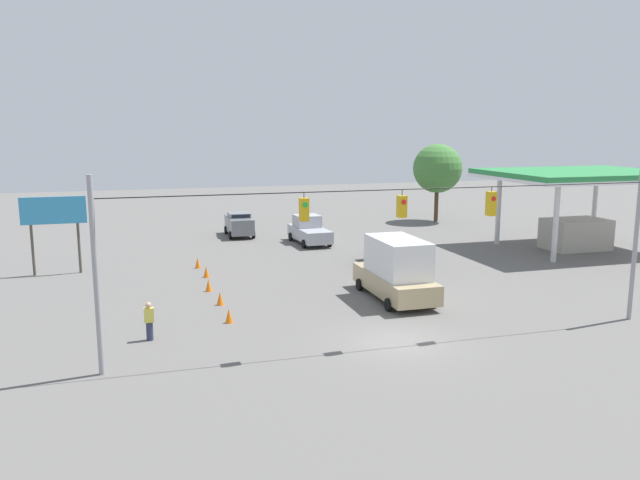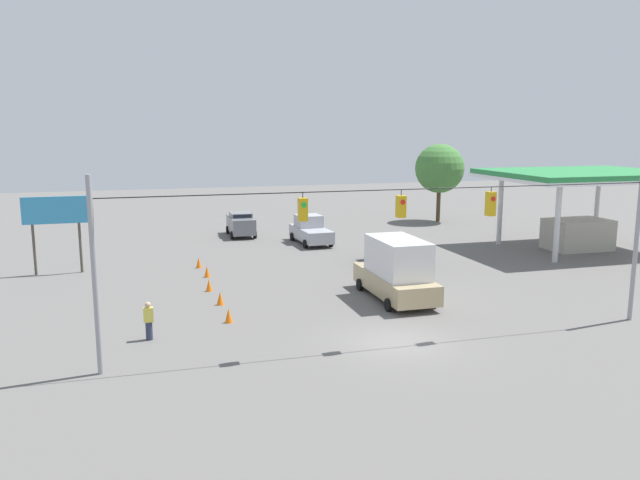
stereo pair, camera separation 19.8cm
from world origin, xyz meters
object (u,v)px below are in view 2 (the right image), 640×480
at_px(sedan_black_oncoming_far, 390,249).
at_px(pedestrian, 149,321).
at_px(traffic_cone_fourth, 207,272).
at_px(gas_station, 581,192).
at_px(box_truck_tan_crossing_near, 396,270).
at_px(sedan_grey_withflow_deep, 241,224).
at_px(overhead_signal_span, 402,238).
at_px(traffic_cone_nearest, 229,315).
at_px(tree_horizon_left, 440,169).
at_px(pickup_truck_silver_oncoming_deep, 310,231).
at_px(roadside_billboard, 55,217).
at_px(traffic_cone_second, 220,298).
at_px(traffic_cone_fifth, 199,263).
at_px(traffic_cone_third, 209,285).

height_order(sedan_black_oncoming_far, pedestrian, sedan_black_oncoming_far).
bearing_deg(traffic_cone_fourth, gas_station, -177.40).
distance_m(box_truck_tan_crossing_near, gas_station, 20.13).
height_order(sedan_grey_withflow_deep, pedestrian, sedan_grey_withflow_deep).
height_order(box_truck_tan_crossing_near, gas_station, gas_station).
bearing_deg(gas_station, overhead_signal_span, 36.32).
xyz_separation_m(sedan_black_oncoming_far, gas_station, (-15.06, -1.01, 3.15)).
bearing_deg(traffic_cone_nearest, tree_horizon_left, -132.35).
relative_size(pickup_truck_silver_oncoming_deep, sedan_black_oncoming_far, 1.22).
relative_size(overhead_signal_span, pickup_truck_silver_oncoming_deep, 4.46).
xyz_separation_m(roadside_billboard, pedestrian, (-5.03, 13.92, -2.65)).
bearing_deg(traffic_cone_second, tree_horizon_left, -135.94).
distance_m(pickup_truck_silver_oncoming_deep, sedan_black_oncoming_far, 9.21).
height_order(overhead_signal_span, tree_horizon_left, tree_horizon_left).
height_order(sedan_grey_withflow_deep, traffic_cone_fifth, sedan_grey_withflow_deep).
relative_size(sedan_black_oncoming_far, pedestrian, 2.63).
relative_size(pickup_truck_silver_oncoming_deep, tree_horizon_left, 0.72).
xyz_separation_m(traffic_cone_nearest, pedestrian, (3.50, 1.41, 0.48)).
xyz_separation_m(sedan_grey_withflow_deep, traffic_cone_fifth, (4.44, 11.03, -0.67)).
bearing_deg(traffic_cone_second, traffic_cone_fourth, -89.88).
xyz_separation_m(overhead_signal_span, traffic_cone_second, (6.35, -7.71, -4.06)).
xyz_separation_m(traffic_cone_nearest, roadside_billboard, (8.53, -12.52, 3.13)).
bearing_deg(sedan_black_oncoming_far, traffic_cone_fourth, 1.02).
distance_m(traffic_cone_nearest, traffic_cone_fifth, 11.77).
bearing_deg(tree_horizon_left, gas_station, 102.67).
distance_m(pickup_truck_silver_oncoming_deep, traffic_cone_third, 15.18).
bearing_deg(tree_horizon_left, sedan_grey_withflow_deep, 8.29).
height_order(traffic_cone_second, gas_station, gas_station).
distance_m(roadside_billboard, pedestrian, 15.04).
distance_m(sedan_black_oncoming_far, traffic_cone_fourth, 11.73).
bearing_deg(sedan_grey_withflow_deep, traffic_cone_second, 78.04).
relative_size(traffic_cone_second, gas_station, 0.05).
height_order(pickup_truck_silver_oncoming_deep, traffic_cone_third, pickup_truck_silver_oncoming_deep).
distance_m(traffic_cone_second, traffic_cone_fifth, 8.76).
distance_m(box_truck_tan_crossing_near, pedestrian, 12.70).
bearing_deg(overhead_signal_span, pedestrian, -18.49).
height_order(traffic_cone_nearest, pedestrian, pedestrian).
distance_m(overhead_signal_span, traffic_cone_nearest, 8.88).
height_order(sedan_black_oncoming_far, traffic_cone_nearest, sedan_black_oncoming_far).
distance_m(traffic_cone_nearest, traffic_cone_second, 3.01).
bearing_deg(box_truck_tan_crossing_near, traffic_cone_fourth, -40.55).
bearing_deg(traffic_cone_third, sedan_grey_withflow_deep, -104.66).
relative_size(traffic_cone_fourth, gas_station, 0.05).
bearing_deg(sedan_black_oncoming_far, roadside_billboard, -9.05).
xyz_separation_m(traffic_cone_nearest, traffic_cone_fifth, (0.25, -11.76, 0.00)).
xyz_separation_m(box_truck_tan_crossing_near, gas_station, (-17.92, -8.78, 2.60)).
bearing_deg(traffic_cone_fifth, overhead_signal_span, 111.83).
relative_size(traffic_cone_fourth, pedestrian, 0.41).
xyz_separation_m(overhead_signal_span, pedestrian, (9.85, -3.29, -3.59)).
bearing_deg(pedestrian, box_truck_tan_crossing_near, -166.66).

